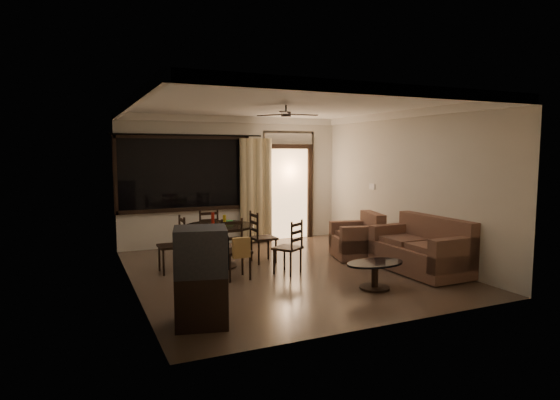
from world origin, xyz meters
name	(u,v)px	position (x,y,z in m)	size (l,w,h in m)	color
ground	(286,271)	(0.00, 0.00, 0.00)	(5.50, 5.50, 0.00)	#7F6651
room_shell	(276,161)	(0.59, 1.77, 1.83)	(5.50, 6.70, 5.50)	beige
dining_table	(219,234)	(-0.94, 0.75, 0.59)	(1.20, 1.20, 0.97)	black
dining_chair_west	(172,256)	(-1.78, 0.72, 0.28)	(0.43, 0.43, 0.95)	black
dining_chair_east	(263,247)	(-0.11, 0.77, 0.28)	(0.43, 0.43, 0.95)	black
dining_chair_south	(236,260)	(-0.92, -0.11, 0.31)	(0.43, 0.49, 0.95)	black
dining_chair_north	(207,243)	(-0.97, 1.53, 0.28)	(0.43, 0.43, 0.95)	black
tv_cabinet	(201,276)	(-1.95, -1.85, 0.58)	(0.72, 0.67, 1.16)	black
sofa	(423,251)	(2.12, -0.98, 0.36)	(0.93, 1.71, 0.91)	#421F1E
armchair	(359,240)	(1.71, 0.34, 0.35)	(1.02, 1.02, 0.85)	#421F1E
coffee_table	(375,271)	(0.78, -1.47, 0.27)	(0.92, 0.55, 0.40)	black
side_chair	(288,258)	(-0.03, -0.15, 0.27)	(0.56, 0.56, 0.91)	black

